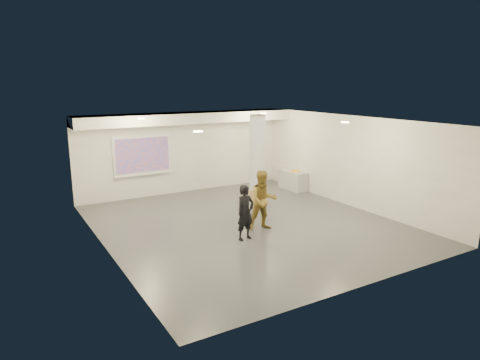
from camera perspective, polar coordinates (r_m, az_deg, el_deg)
floor at (r=12.52m, az=0.94°, el=-5.94°), size 8.00×9.00×0.01m
ceiling at (r=11.89m, az=0.99°, el=7.87°), size 8.00×9.00×0.01m
wall_back at (r=16.06m, az=-7.48°, el=3.68°), size 8.00×0.01×3.00m
wall_front at (r=8.73m, az=16.65°, el=-4.58°), size 8.00×0.01×3.00m
wall_left at (r=10.64m, az=-17.74°, el=-1.54°), size 0.01×9.00×3.00m
wall_right at (r=14.57m, az=14.51°, el=2.44°), size 0.01×9.00×3.00m
soffit_band at (r=15.40m, az=-6.80°, el=8.26°), size 8.00×1.10×0.36m
downlight_nw at (r=13.26m, az=-13.04°, el=7.98°), size 0.22×0.22×0.02m
downlight_ne at (r=15.18m, az=3.16°, el=8.86°), size 0.22×0.22×0.02m
downlight_sw at (r=9.54m, az=-5.62°, el=6.46°), size 0.22×0.22×0.02m
downlight_se at (r=12.06m, az=13.84°, el=7.48°), size 0.22×0.22×0.02m
column at (r=14.40m, az=2.31°, el=2.72°), size 0.52×0.52×3.00m
projection_screen at (r=15.46m, az=-12.87°, el=3.21°), size 2.10×0.13×1.42m
credenza at (r=16.58m, az=7.09°, el=-0.03°), size 0.54×1.25×0.72m
postit_pad at (r=16.39m, az=7.41°, el=1.16°), size 0.25×0.32×0.03m
cardboard_back at (r=14.27m, az=2.73°, el=-2.23°), size 0.62×0.35×0.64m
cardboard_front at (r=14.13m, az=2.14°, el=-2.48°), size 0.60×0.42×0.59m
woman at (r=11.15m, az=0.71°, el=-4.37°), size 0.58×0.43×1.46m
man at (r=11.91m, az=3.12°, el=-2.73°), size 0.94×0.81×1.67m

